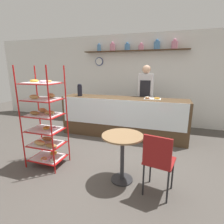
% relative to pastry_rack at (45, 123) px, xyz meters
% --- Properties ---
extents(ground_plane, '(14.00, 14.00, 0.00)m').
position_rel_pastry_rack_xyz_m(ground_plane, '(0.94, 0.39, -0.79)').
color(ground_plane, '#4C4742').
extents(back_wall, '(10.00, 0.30, 2.70)m').
position_rel_pastry_rack_xyz_m(back_wall, '(0.94, 3.05, 0.58)').
color(back_wall, white).
rests_on(back_wall, ground_plane).
extents(display_counter, '(3.14, 0.64, 1.00)m').
position_rel_pastry_rack_xyz_m(display_counter, '(0.94, 1.77, -0.29)').
color(display_counter, '#4C3823').
rests_on(display_counter, ground_plane).
extents(pastry_rack, '(0.63, 0.48, 1.76)m').
position_rel_pastry_rack_xyz_m(pastry_rack, '(0.00, 0.00, 0.00)').
color(pastry_rack, '#B71414').
rests_on(pastry_rack, ground_plane).
extents(person_worker, '(0.37, 0.23, 1.79)m').
position_rel_pastry_rack_xyz_m(person_worker, '(1.42, 2.24, 0.20)').
color(person_worker, '#282833').
rests_on(person_worker, ground_plane).
extents(cafe_table, '(0.62, 0.62, 0.75)m').
position_rel_pastry_rack_xyz_m(cafe_table, '(1.40, -0.05, -0.24)').
color(cafe_table, '#262628').
rests_on(cafe_table, ground_plane).
extents(cafe_chair, '(0.44, 0.44, 0.90)m').
position_rel_pastry_rack_xyz_m(cafe_chair, '(1.94, -0.23, -0.24)').
color(cafe_chair, black).
rests_on(cafe_chair, ground_plane).
extents(coffee_carafe, '(0.12, 0.12, 0.32)m').
position_rel_pastry_rack_xyz_m(coffee_carafe, '(-0.22, 1.71, 0.36)').
color(coffee_carafe, black).
rests_on(coffee_carafe, display_counter).
extents(donut_tray_counter, '(0.39, 0.26, 0.05)m').
position_rel_pastry_rack_xyz_m(donut_tray_counter, '(1.65, 1.81, 0.23)').
color(donut_tray_counter, white).
rests_on(donut_tray_counter, display_counter).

